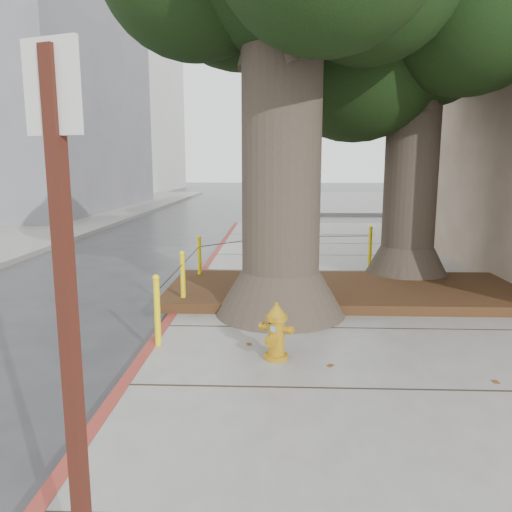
% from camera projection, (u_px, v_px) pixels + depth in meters
% --- Properties ---
extents(ground, '(140.00, 140.00, 0.00)m').
position_uv_depth(ground, '(310.00, 401.00, 5.28)').
color(ground, '#28282B').
rests_on(ground, ground).
extents(sidewalk_far, '(16.00, 20.00, 0.15)m').
position_uv_depth(sidewalk_far, '(368.00, 201.00, 34.53)').
color(sidewalk_far, slate).
rests_on(sidewalk_far, ground).
extents(curb_red, '(0.14, 26.00, 0.16)m').
position_uv_depth(curb_red, '(172.00, 320.00, 7.81)').
color(curb_red, maroon).
rests_on(curb_red, ground).
extents(planter_bed, '(6.40, 2.60, 0.16)m').
position_uv_depth(planter_bed, '(346.00, 290.00, 9.04)').
color(planter_bed, black).
rests_on(planter_bed, sidewalk_main).
extents(building_far_grey, '(12.00, 16.00, 12.00)m').
position_uv_depth(building_far_grey, '(1.00, 98.00, 26.43)').
color(building_far_grey, slate).
rests_on(building_far_grey, ground).
extents(building_far_white, '(12.00, 18.00, 15.00)m').
position_uv_depth(building_far_white, '(107.00, 114.00, 48.86)').
color(building_far_white, silver).
rests_on(building_far_white, ground).
extents(tree_far, '(4.50, 3.80, 7.17)m').
position_uv_depth(tree_far, '(435.00, 30.00, 9.52)').
color(tree_far, '#4C3F33').
rests_on(tree_far, sidewalk_main).
extents(bollard_ring, '(3.79, 5.39, 0.95)m').
position_uv_depth(bollard_ring, '(250.00, 261.00, 9.50)').
color(bollard_ring, yellow).
rests_on(bollard_ring, sidewalk_main).
extents(fire_hydrant, '(0.39, 0.39, 0.71)m').
position_uv_depth(fire_hydrant, '(276.00, 331.00, 5.99)').
color(fire_hydrant, '#B47F12').
rests_on(fire_hydrant, sidewalk_main).
extents(signpost, '(0.27, 0.11, 2.82)m').
position_uv_depth(signpost, '(69.00, 326.00, 2.23)').
color(signpost, '#471911').
rests_on(signpost, sidewalk_main).
extents(car_silver, '(3.99, 1.94, 1.31)m').
position_uv_depth(car_silver, '(430.00, 207.00, 21.97)').
color(car_silver, '#AEAEB3').
rests_on(car_silver, ground).
extents(car_red, '(3.49, 1.39, 1.13)m').
position_uv_depth(car_red, '(495.00, 208.00, 22.70)').
color(car_red, maroon).
rests_on(car_red, ground).
extents(car_dark, '(2.06, 4.61, 1.31)m').
position_uv_depth(car_dark, '(74.00, 203.00, 24.71)').
color(car_dark, black).
rests_on(car_dark, ground).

